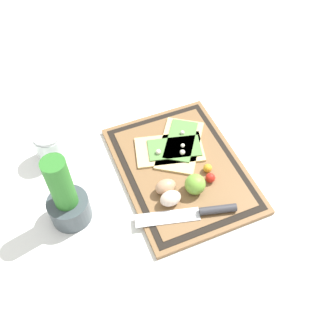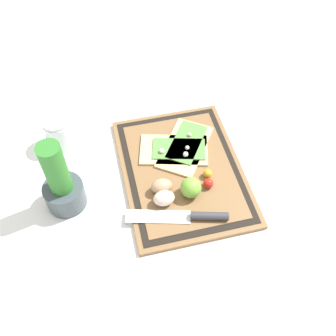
# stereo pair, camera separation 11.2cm
# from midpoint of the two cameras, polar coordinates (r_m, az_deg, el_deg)

# --- Properties ---
(ground_plane) EXTENTS (6.00, 6.00, 0.00)m
(ground_plane) POSITION_cam_midpoint_polar(r_m,az_deg,el_deg) (1.16, -0.80, -0.53)
(ground_plane) COLOR white
(cutting_board) EXTENTS (0.47, 0.35, 0.02)m
(cutting_board) POSITION_cam_midpoint_polar(r_m,az_deg,el_deg) (1.15, -0.81, -0.29)
(cutting_board) COLOR brown
(cutting_board) RESTS_ON ground_plane
(pizza_slice_near) EXTENTS (0.24, 0.21, 0.02)m
(pizza_slice_near) POSITION_cam_midpoint_polar(r_m,az_deg,el_deg) (1.20, -0.92, 3.35)
(pizza_slice_near) COLOR #DBBC7F
(pizza_slice_near) RESTS_ON cutting_board
(pizza_slice_far) EXTENTS (0.16, 0.22, 0.02)m
(pizza_slice_far) POSITION_cam_midpoint_polar(r_m,az_deg,el_deg) (1.18, -2.36, 2.58)
(pizza_slice_far) COLOR #DBBC7F
(pizza_slice_far) RESTS_ON cutting_board
(knife) EXTENTS (0.10, 0.27, 0.02)m
(knife) POSITION_cam_midpoint_polar(r_m,az_deg,el_deg) (1.05, 2.03, -6.60)
(knife) COLOR silver
(knife) RESTS_ON cutting_board
(egg_brown) EXTENTS (0.04, 0.06, 0.04)m
(egg_brown) POSITION_cam_midpoint_polar(r_m,az_deg,el_deg) (1.08, -3.32, -2.95)
(egg_brown) COLOR tan
(egg_brown) RESTS_ON cutting_board
(egg_pink) EXTENTS (0.04, 0.06, 0.04)m
(egg_pink) POSITION_cam_midpoint_polar(r_m,az_deg,el_deg) (1.06, -2.67, -4.63)
(egg_pink) COLOR beige
(egg_pink) RESTS_ON cutting_board
(lime) EXTENTS (0.06, 0.06, 0.06)m
(lime) POSITION_cam_midpoint_polar(r_m,az_deg,el_deg) (1.07, 1.07, -2.55)
(lime) COLOR #70A838
(lime) RESTS_ON cutting_board
(cherry_tomato_red) EXTENTS (0.03, 0.03, 0.03)m
(cherry_tomato_red) POSITION_cam_midpoint_polar(r_m,az_deg,el_deg) (1.11, 3.30, -1.61)
(cherry_tomato_red) COLOR red
(cherry_tomato_red) RESTS_ON cutting_board
(cherry_tomato_yellow) EXTENTS (0.03, 0.03, 0.03)m
(cherry_tomato_yellow) POSITION_cam_midpoint_polar(r_m,az_deg,el_deg) (1.13, 2.95, -0.21)
(cherry_tomato_yellow) COLOR gold
(cherry_tomato_yellow) RESTS_ON cutting_board
(herb_pot) EXTENTS (0.11, 0.11, 0.24)m
(herb_pot) POSITION_cam_midpoint_polar(r_m,az_deg,el_deg) (1.05, -17.54, -4.64)
(herb_pot) COLOR #3D474C
(herb_pot) RESTS_ON ground_plane
(sauce_jar) EXTENTS (0.09, 0.09, 0.10)m
(sauce_jar) POSITION_cam_midpoint_polar(r_m,az_deg,el_deg) (1.22, -19.17, 2.67)
(sauce_jar) COLOR silver
(sauce_jar) RESTS_ON ground_plane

